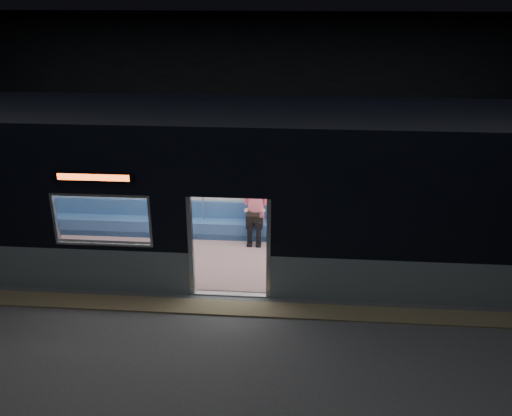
# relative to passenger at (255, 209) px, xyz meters

# --- Properties ---
(station_floor) EXTENTS (24.00, 14.00, 0.01)m
(station_floor) POSITION_rel_passenger_xyz_m (-0.29, -3.55, -0.80)
(station_floor) COLOR #47494C
(station_floor) RESTS_ON ground
(station_envelope) EXTENTS (24.00, 14.00, 5.00)m
(station_envelope) POSITION_rel_passenger_xyz_m (-0.29, -3.55, 2.87)
(station_envelope) COLOR black
(station_envelope) RESTS_ON station_floor
(tactile_strip) EXTENTS (22.80, 0.50, 0.03)m
(tactile_strip) POSITION_rel_passenger_xyz_m (-0.29, -3.00, -0.78)
(tactile_strip) COLOR #8C7F59
(tactile_strip) RESTS_ON station_floor
(metro_car) EXTENTS (18.00, 3.04, 3.35)m
(metro_car) POSITION_rel_passenger_xyz_m (-0.29, -1.00, 1.05)
(metro_car) COLOR gray
(metro_car) RESTS_ON station_floor
(passenger) EXTENTS (0.42, 0.70, 1.37)m
(passenger) POSITION_rel_passenger_xyz_m (0.00, 0.00, 0.00)
(passenger) COLOR black
(passenger) RESTS_ON metro_car
(handbag) EXTENTS (0.36, 0.33, 0.15)m
(handbag) POSITION_rel_passenger_xyz_m (-0.04, -0.22, -0.11)
(handbag) COLOR black
(handbag) RESTS_ON passenger
(transit_map) EXTENTS (1.10, 0.03, 0.71)m
(transit_map) POSITION_rel_passenger_xyz_m (1.02, 0.31, 0.71)
(transit_map) COLOR white
(transit_map) RESTS_ON metro_car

